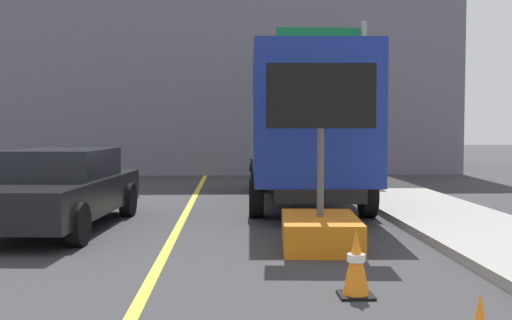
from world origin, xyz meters
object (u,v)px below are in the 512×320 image
object	(u,v)px
box_truck	(303,126)
traffic_cone_mid_lane	(356,263)
arrow_board_trailer	(320,215)
highway_guide_sign	(338,73)
pickup_car	(58,189)

from	to	relation	value
box_truck	traffic_cone_mid_lane	bearing A→B (deg)	-92.60
traffic_cone_mid_lane	arrow_board_trailer	bearing A→B (deg)	89.77
arrow_board_trailer	traffic_cone_mid_lane	bearing A→B (deg)	-90.23
arrow_board_trailer	highway_guide_sign	xyz separation A→B (m)	(1.99, 9.90, 2.94)
box_truck	traffic_cone_mid_lane	size ratio (longest dim) A/B	10.60
box_truck	highway_guide_sign	distance (m)	5.41
arrow_board_trailer	box_truck	distance (m)	5.20
arrow_board_trailer	highway_guide_sign	bearing A→B (deg)	78.65
pickup_car	highway_guide_sign	distance (m)	10.59
highway_guide_sign	pickup_car	bearing A→B (deg)	-128.09
pickup_car	highway_guide_sign	bearing A→B (deg)	51.91
highway_guide_sign	arrow_board_trailer	bearing A→B (deg)	-101.35
highway_guide_sign	traffic_cone_mid_lane	size ratio (longest dim) A/B	6.92
highway_guide_sign	traffic_cone_mid_lane	bearing A→B (deg)	-99.04
arrow_board_trailer	pickup_car	bearing A→B (deg)	156.81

